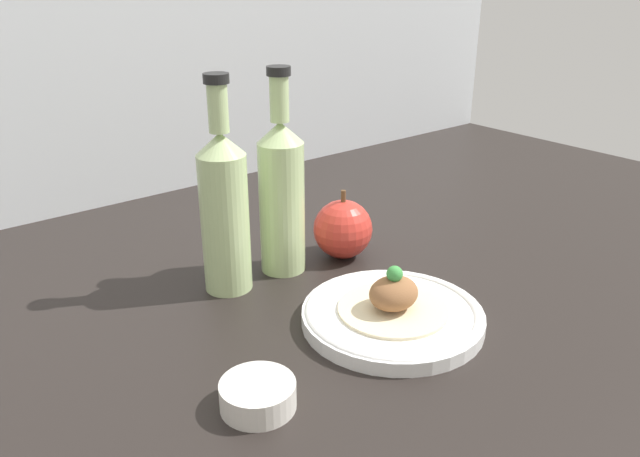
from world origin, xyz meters
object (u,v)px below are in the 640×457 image
object	(u,v)px
plate	(392,315)
plated_food	(393,298)
cider_bottle_left	(224,208)
cider_bottle_right	(282,193)
apple	(343,229)
dipping_bowl	(258,395)

from	to	relation	value
plate	plated_food	size ratio (longest dim) A/B	1.65
plate	plated_food	distance (cm)	2.44
cider_bottle_left	cider_bottle_right	bearing A→B (deg)	0.00
apple	cider_bottle_right	bearing A→B (deg)	166.79
plate	cider_bottle_left	bearing A→B (deg)	117.27
plate	cider_bottle_left	distance (cm)	25.78
plate	dipping_bowl	bearing A→B (deg)	-172.51
apple	dipping_bowl	xyz separation A→B (cm)	(-29.74, -21.54, -3.04)
cider_bottle_right	apple	size ratio (longest dim) A/B	2.74
apple	plate	bearing A→B (deg)	-113.10
plated_food	cider_bottle_left	xyz separation A→B (cm)	(-10.77, 20.90, 8.13)
cider_bottle_right	dipping_bowl	world-z (taller)	cider_bottle_right
cider_bottle_right	plate	bearing A→B (deg)	-85.79
plated_food	cider_bottle_right	size ratio (longest dim) A/B	0.47
plate	dipping_bowl	distance (cm)	21.97
cider_bottle_left	apple	xyz separation A→B (cm)	(18.74, -2.23, -7.25)
cider_bottle_left	plate	bearing A→B (deg)	-62.73
plate	dipping_bowl	size ratio (longest dim) A/B	2.91
plated_food	cider_bottle_left	bearing A→B (deg)	117.27
cider_bottle_right	dipping_bowl	distance (cm)	32.87
plate	apple	size ratio (longest dim) A/B	2.12
plate	apple	distance (cm)	20.57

